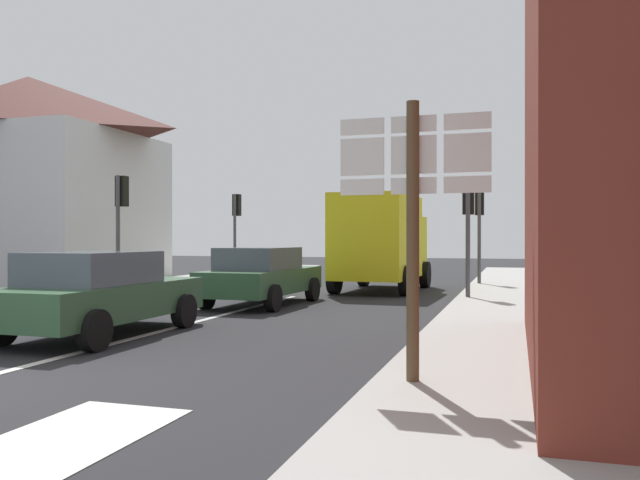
{
  "coord_description": "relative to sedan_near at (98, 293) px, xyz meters",
  "views": [
    {
      "loc": [
        6.21,
        -5.52,
        1.7
      ],
      "look_at": [
        1.36,
        10.19,
        1.66
      ],
      "focal_mm": 35.85,
      "sensor_mm": 36.0,
      "label": 1
    }
  ],
  "objects": [
    {
      "name": "traffic_light_near_left",
      "position": [
        -4.26,
        6.86,
        1.87
      ],
      "size": [
        0.3,
        0.49,
        3.55
      ],
      "color": "#47474C",
      "rests_on": "ground"
    },
    {
      "name": "ground_plane",
      "position": [
        0.71,
        6.11,
        -0.76
      ],
      "size": [
        80.0,
        80.0,
        0.0
      ],
      "primitive_type": "plane",
      "color": "#232326"
    },
    {
      "name": "traffic_light_far_left",
      "position": [
        -4.26,
        14.98,
        1.86
      ],
      "size": [
        0.3,
        0.49,
        3.54
      ],
      "color": "#47474C",
      "rests_on": "ground"
    },
    {
      "name": "delivery_truck",
      "position": [
        2.74,
        10.82,
        0.89
      ],
      "size": [
        2.62,
        5.07,
        3.05
      ],
      "color": "yellow",
      "rests_on": "ground"
    },
    {
      "name": "clapboard_house_left",
      "position": [
        -11.2,
        10.94,
        3.28
      ],
      "size": [
        9.19,
        7.99,
        7.99
      ],
      "color": "silver",
      "rests_on": "ground"
    },
    {
      "name": "sedan_far",
      "position": [
        0.71,
        5.65,
        0.0
      ],
      "size": [
        2.08,
        4.26,
        1.47
      ],
      "color": "#2D5133",
      "rests_on": "ground"
    },
    {
      "name": "sidewalk_right",
      "position": [
        6.68,
        4.11,
        -0.69
      ],
      "size": [
        2.59,
        44.0,
        0.14
      ],
      "primitive_type": "cube",
      "color": "#9E9B96",
      "rests_on": "ground"
    },
    {
      "name": "traffic_light_far_right",
      "position": [
        5.68,
        13.56,
        1.77
      ],
      "size": [
        0.3,
        0.49,
        3.42
      ],
      "color": "#47474C",
      "rests_on": "ground"
    },
    {
      "name": "sedan_near",
      "position": [
        0.0,
        0.0,
        0.0
      ],
      "size": [
        1.97,
        4.2,
        1.47
      ],
      "color": "#2D5133",
      "rests_on": "ground"
    },
    {
      "name": "lane_centre_stripe",
      "position": [
        0.71,
        2.11,
        -0.75
      ],
      "size": [
        0.16,
        12.0,
        0.01
      ],
      "primitive_type": "cube",
      "color": "silver",
      "rests_on": "ground"
    },
    {
      "name": "sidewalk_left",
      "position": [
        -5.25,
        4.11,
        -0.69
      ],
      "size": [
        2.59,
        44.0,
        0.14
      ],
      "primitive_type": "cube",
      "color": "#9E9B96",
      "rests_on": "ground"
    },
    {
      "name": "traffic_light_near_right",
      "position": [
        5.68,
        8.14,
        1.64
      ],
      "size": [
        0.3,
        0.49,
        3.24
      ],
      "color": "#47474C",
      "rests_on": "ground"
    },
    {
      "name": "lane_turn_arrow",
      "position": [
        3.28,
        -4.89,
        -0.75
      ],
      "size": [
        1.2,
        2.2,
        0.01
      ],
      "primitive_type": "cube",
      "color": "silver",
      "rests_on": "ground"
    },
    {
      "name": "route_sign_post",
      "position": [
        5.83,
        -2.42,
        1.24
      ],
      "size": [
        1.66,
        0.14,
        3.2
      ],
      "color": "brown",
      "rests_on": "ground"
    }
  ]
}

